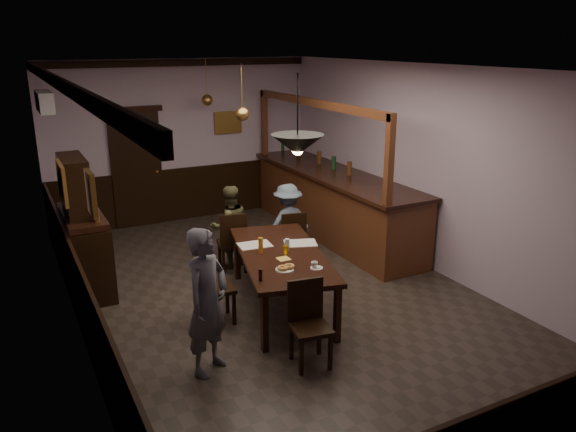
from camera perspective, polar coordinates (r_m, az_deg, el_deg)
room at (r=7.11m, az=-1.01°, el=2.65°), size 5.01×8.01×3.01m
dining_table at (r=7.12m, az=-0.69°, el=-4.22°), size 1.51×2.38×0.75m
chair_far_left at (r=8.28m, az=-5.64°, el=-2.43°), size 0.47×0.47×0.93m
chair_far_right at (r=8.45m, az=0.42°, el=-2.13°), size 0.44×0.44×0.88m
chair_near at (r=6.03m, az=2.08°, el=-10.39°), size 0.46×0.46×0.92m
chair_side at (r=6.86m, az=-7.92°, el=-6.76°), size 0.46×0.46×0.95m
person_standing at (r=5.80m, az=-8.20°, el=-8.62°), size 0.68×0.64×1.57m
person_seated_left at (r=8.50m, az=-5.95°, el=-1.04°), size 0.61×0.48×1.26m
person_seated_right at (r=8.66m, az=-0.04°, el=-0.70°), size 0.82×0.50×1.23m
newspaper_left at (r=7.36m, az=-3.40°, el=-2.94°), size 0.45×0.34×0.01m
newspaper_right at (r=7.41m, az=1.27°, el=-2.77°), size 0.50×0.43×0.01m
napkin at (r=6.90m, az=-0.46°, el=-4.36°), size 0.18×0.18×0.00m
saucer at (r=6.62m, az=2.92°, el=-5.30°), size 0.15×0.15×0.01m
coffee_cup at (r=6.60m, az=2.70°, el=-4.98°), size 0.10×0.10×0.07m
pastry_plate at (r=6.57m, az=-0.33°, el=-5.46°), size 0.22×0.22×0.01m
pastry_ring_a at (r=6.54m, az=-0.55°, el=-5.29°), size 0.13×0.13×0.04m
pastry_ring_b at (r=6.59m, az=0.12°, el=-5.13°), size 0.13×0.13×0.04m
soda_can at (r=7.01m, az=-0.22°, el=-3.49°), size 0.07×0.07×0.12m
beer_glass at (r=7.06m, az=-2.79°, el=-2.99°), size 0.06×0.06×0.20m
water_glass at (r=7.16m, az=-0.09°, el=-2.90°), size 0.06×0.06×0.15m
pepper_mill at (r=6.28m, az=-2.81°, el=-5.99°), size 0.04×0.04×0.14m
sideboard at (r=8.12m, az=-20.04°, el=-2.07°), size 0.50×1.41×1.87m
bar_counter at (r=9.83m, az=4.65°, el=1.41°), size 0.99×4.27×2.40m
door_back at (r=10.58m, az=-15.10°, el=4.50°), size 0.90×0.06×2.10m
ac_unit at (r=9.12m, az=-23.51°, el=10.61°), size 0.20×0.85×0.30m
picture_left_small at (r=4.74m, az=-19.37°, el=2.19°), size 0.04×0.28×0.36m
picture_left_large at (r=7.16m, az=-21.98°, el=3.14°), size 0.04×0.62×0.48m
picture_back at (r=10.96m, az=-6.12°, el=9.44°), size 0.55×0.04×0.42m
pendant_iron at (r=5.93m, az=0.97°, el=7.23°), size 0.56×0.56×0.85m
pendant_brass_mid at (r=8.19m, az=-4.66°, el=10.28°), size 0.20×0.20×0.81m
pendant_brass_far at (r=10.17m, az=-8.22°, el=11.56°), size 0.20×0.20×0.81m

